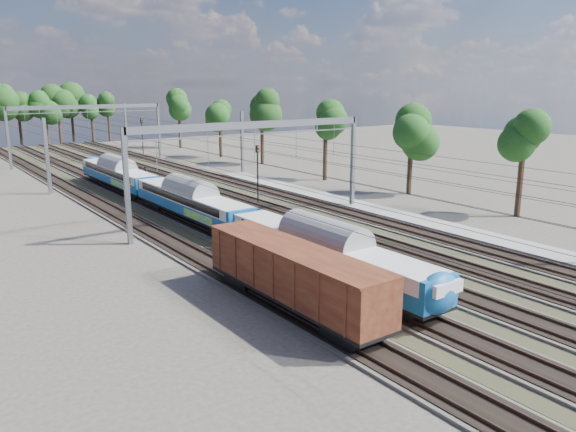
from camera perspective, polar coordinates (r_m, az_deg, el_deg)
track_bed at (r=63.08m, az=-10.66°, el=2.06°), size 21.00×130.00×0.34m
platform at (r=50.60m, az=14.50°, el=-0.84°), size 3.00×70.00×0.30m
catenary at (r=69.34m, az=-13.37°, el=8.19°), size 25.65×130.00×9.00m
tree_belt at (r=107.59m, az=-17.77°, el=10.55°), size 40.08×100.62×12.28m
emu_train at (r=50.44m, az=-9.74°, el=1.86°), size 2.68×56.84×3.92m
freight_boxcar at (r=30.47m, az=0.50°, el=-5.89°), size 2.79×13.48×3.48m
worker at (r=74.69m, az=-14.24°, el=4.25°), size 0.52×0.73×1.87m
signal_near at (r=57.22m, az=-3.10°, el=4.96°), size 0.44×0.40×6.12m
signal_far at (r=101.14m, az=-14.61°, el=8.26°), size 0.40×0.36×6.34m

